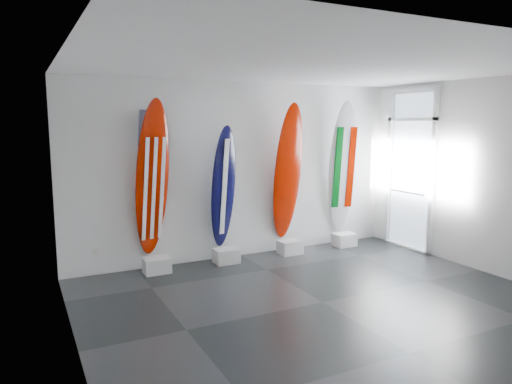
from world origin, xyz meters
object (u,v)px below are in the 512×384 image
surfboard_swiss (288,173)px  surfboard_italy (343,168)px  surfboard_navy (223,187)px  surfboard_usa (152,179)px

surfboard_swiss → surfboard_italy: (1.20, 0.00, 0.03)m
surfboard_navy → surfboard_swiss: (1.23, 0.00, 0.19)m
surfboard_swiss → surfboard_italy: surfboard_italy is taller
surfboard_usa → surfboard_swiss: size_ratio=1.01×
surfboard_usa → surfboard_italy: bearing=-13.6°
surfboard_italy → surfboard_usa: bearing=-167.9°
surfboard_swiss → surfboard_usa: bearing=176.7°
surfboard_usa → surfboard_swiss: 2.40m
surfboard_usa → surfboard_italy: surfboard_italy is taller
surfboard_navy → surfboard_swiss: bearing=-12.2°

